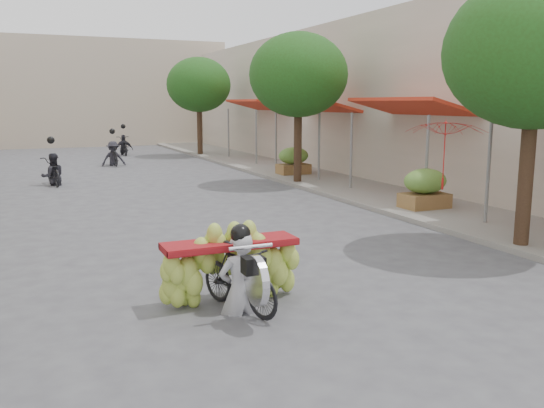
% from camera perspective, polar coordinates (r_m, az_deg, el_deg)
% --- Properties ---
extents(ground, '(120.00, 120.00, 0.00)m').
position_cam_1_polar(ground, '(6.12, 15.44, -18.31)').
color(ground, '#535358').
rests_on(ground, ground).
extents(sidewalk_right, '(4.00, 60.00, 0.12)m').
position_cam_1_polar(sidewalk_right, '(21.99, 5.14, 2.65)').
color(sidewalk_right, gray).
rests_on(sidewalk_right, ground).
extents(shophouse_row_right, '(9.77, 40.00, 6.00)m').
position_cam_1_polar(shophouse_row_right, '(23.84, 17.20, 9.91)').
color(shophouse_row_right, '#BFAF9E').
rests_on(shophouse_row_right, ground).
extents(far_building, '(20.00, 6.00, 7.00)m').
position_cam_1_polar(far_building, '(42.28, -19.15, 10.34)').
color(far_building, '#BDAC95').
rests_on(far_building, ground).
extents(street_tree_near, '(3.40, 3.40, 5.25)m').
position_cam_1_polar(street_tree_near, '(12.08, 24.65, 13.49)').
color(street_tree_near, '#3A2719').
rests_on(street_tree_near, ground).
extents(street_tree_mid, '(3.40, 3.40, 5.25)m').
position_cam_1_polar(street_tree_mid, '(20.21, 2.62, 12.62)').
color(street_tree_mid, '#3A2719').
rests_on(street_tree_mid, ground).
extents(street_tree_far, '(3.40, 3.40, 5.25)m').
position_cam_1_polar(street_tree_far, '(31.42, -7.27, 11.62)').
color(street_tree_far, '#3A2719').
rests_on(street_tree_far, ground).
extents(produce_crate_mid, '(1.20, 0.88, 1.16)m').
position_cam_1_polar(produce_crate_mid, '(15.67, 14.92, 1.79)').
color(produce_crate_mid, brown).
rests_on(produce_crate_mid, ground).
extents(produce_crate_far, '(1.20, 0.88, 1.16)m').
position_cam_1_polar(produce_crate_far, '(22.44, 2.14, 4.51)').
color(produce_crate_far, brown).
rests_on(produce_crate_far, ground).
extents(banana_motorbike, '(2.20, 1.82, 2.10)m').
position_cam_1_polar(banana_motorbike, '(8.09, -3.64, -5.53)').
color(banana_motorbike, black).
rests_on(banana_motorbike, ground).
extents(market_umbrella, '(2.36, 2.36, 1.78)m').
position_cam_1_polar(market_umbrella, '(14.84, 16.95, 8.13)').
color(market_umbrella, red).
rests_on(market_umbrella, ground).
extents(pedestrian, '(0.91, 0.56, 1.82)m').
position_cam_1_polar(pedestrian, '(22.52, 2.22, 5.34)').
color(pedestrian, silver).
rests_on(pedestrian, ground).
extents(bg_motorbike_a, '(0.87, 1.76, 1.95)m').
position_cam_1_polar(bg_motorbike_a, '(21.54, -20.93, 3.68)').
color(bg_motorbike_a, black).
rests_on(bg_motorbike_a, ground).
extents(bg_motorbike_b, '(1.09, 1.74, 1.95)m').
position_cam_1_polar(bg_motorbike_b, '(27.34, -15.48, 5.42)').
color(bg_motorbike_b, black).
rests_on(bg_motorbike_b, ground).
extents(bg_motorbike_c, '(0.99, 1.81, 1.95)m').
position_cam_1_polar(bg_motorbike_c, '(32.80, -14.48, 6.05)').
color(bg_motorbike_c, black).
rests_on(bg_motorbike_c, ground).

